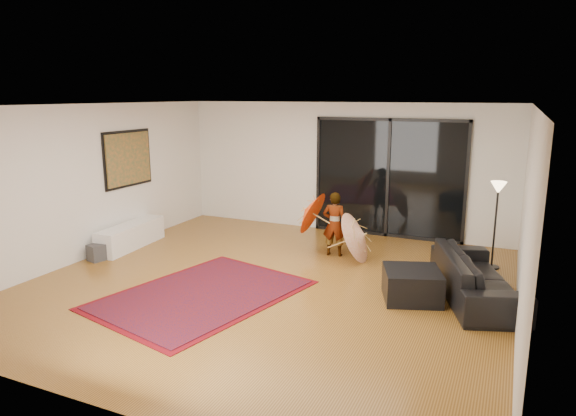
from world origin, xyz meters
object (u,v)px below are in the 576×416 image
Objects in this scene: media_console at (131,236)px; sofa at (476,276)px; ottoman at (412,285)px; child at (334,224)px.

sofa is (6.20, 0.05, 0.10)m from media_console.
ottoman is at bearing 98.94° from sofa.
sofa is at bearing 28.20° from ottoman.
media_console is 0.73× the size of sofa.
child reaches higher than sofa.
media_console is 1.40× the size of child.
sofa reaches higher than ottoman.
media_console is 2.12× the size of ottoman.
child reaches higher than media_console.
sofa is at bearing -3.88° from media_console.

